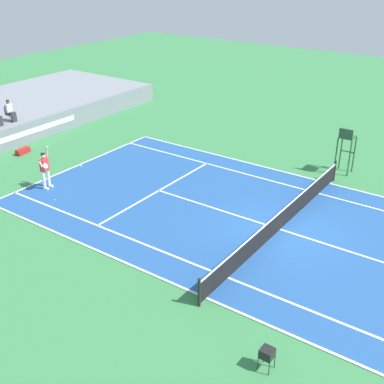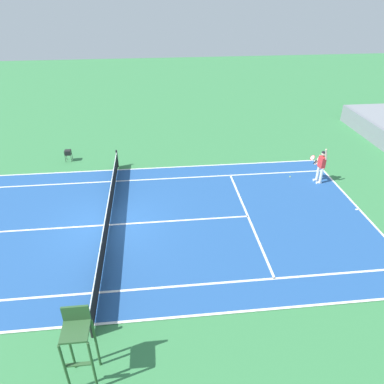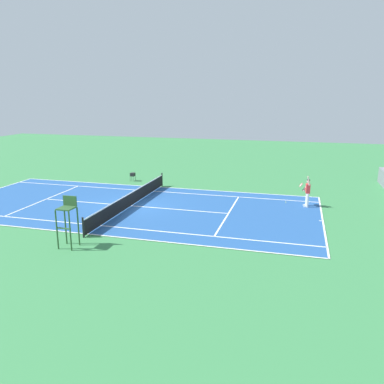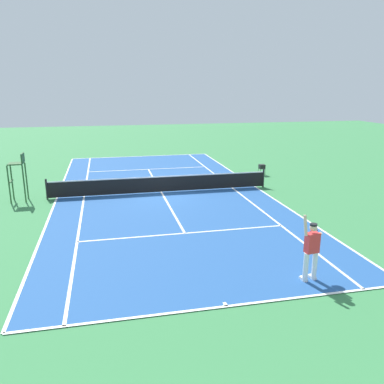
% 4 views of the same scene
% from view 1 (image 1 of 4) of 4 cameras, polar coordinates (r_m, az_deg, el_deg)
% --- Properties ---
extents(ground_plane, '(80.00, 80.00, 0.00)m').
position_cam_1_polar(ground_plane, '(20.78, 10.14, -4.32)').
color(ground_plane, '#387F47').
extents(court, '(11.08, 23.88, 0.03)m').
position_cam_1_polar(court, '(20.77, 10.14, -4.29)').
color(court, '#235193').
rests_on(court, ground).
extents(net, '(11.98, 0.10, 1.07)m').
position_cam_1_polar(net, '(20.52, 10.25, -3.06)').
color(net, black).
rests_on(net, ground).
extents(barrier_wall, '(24.71, 0.25, 1.22)m').
position_cam_1_polar(barrier_wall, '(30.84, -19.48, 6.08)').
color(barrier_wall, gray).
rests_on(barrier_wall, ground).
extents(spectator_seated_2, '(0.44, 0.60, 1.27)m').
position_cam_1_polar(spectator_seated_2, '(31.51, -20.19, 8.72)').
color(spectator_seated_2, '#474C56').
rests_on(spectator_seated_2, bleacher_platform).
extents(tennis_player, '(0.75, 0.71, 2.08)m').
position_cam_1_polar(tennis_player, '(24.59, -16.55, 2.51)').
color(tennis_player, white).
rests_on(tennis_player, ground).
extents(tennis_ball, '(0.07, 0.07, 0.07)m').
position_cam_1_polar(tennis_ball, '(23.65, -15.48, -0.87)').
color(tennis_ball, '#D1E533').
rests_on(tennis_ball, ground).
extents(umpire_chair, '(0.77, 0.77, 2.44)m').
position_cam_1_polar(umpire_chair, '(26.31, 17.31, 5.26)').
color(umpire_chair, '#2D562D').
rests_on(umpire_chair, ground).
extents(equipment_bag, '(0.93, 0.43, 0.32)m').
position_cam_1_polar(equipment_bag, '(29.70, -18.88, 4.49)').
color(equipment_bag, red).
rests_on(equipment_bag, ground).
extents(ball_hopper, '(0.36, 0.36, 0.70)m').
position_cam_1_polar(ball_hopper, '(14.21, 8.64, -17.82)').
color(ball_hopper, black).
rests_on(ball_hopper, ground).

